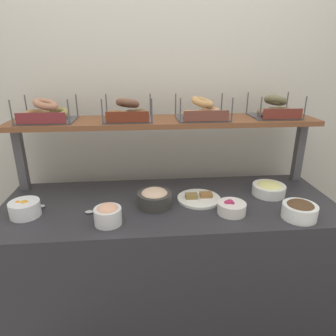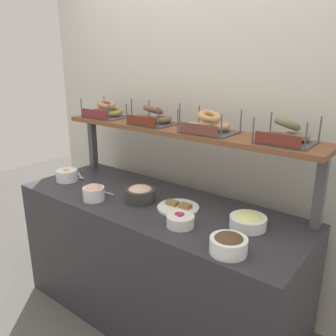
# 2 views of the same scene
# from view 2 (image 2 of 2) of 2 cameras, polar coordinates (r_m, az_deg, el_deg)

# --- Properties ---
(ground_plane) EXTENTS (8.00, 8.00, 0.00)m
(ground_plane) POSITION_cam_2_polar(r_m,az_deg,el_deg) (2.64, -1.97, -22.83)
(ground_plane) COLOR #595651
(back_wall) EXTENTS (3.10, 0.06, 2.40)m
(back_wall) POSITION_cam_2_polar(r_m,az_deg,el_deg) (2.51, 5.90, 5.69)
(back_wall) COLOR beige
(back_wall) RESTS_ON ground_plane
(deli_counter) EXTENTS (1.90, 0.70, 0.85)m
(deli_counter) POSITION_cam_2_polar(r_m,az_deg,el_deg) (2.39, -2.08, -15.03)
(deli_counter) COLOR #2D2D33
(deli_counter) RESTS_ON ground_plane
(shelf_riser_left) EXTENTS (0.05, 0.05, 0.40)m
(shelf_riser_left) POSITION_cam_2_polar(r_m,az_deg,el_deg) (2.92, -12.19, 4.04)
(shelf_riser_left) COLOR #4C4C51
(shelf_riser_left) RESTS_ON deli_counter
(shelf_riser_right) EXTENTS (0.05, 0.05, 0.40)m
(shelf_riser_right) POSITION_cam_2_polar(r_m,az_deg,el_deg) (1.96, 23.53, -3.68)
(shelf_riser_right) COLOR #4C4C51
(shelf_riser_right) RESTS_ON deli_counter
(upper_shelf) EXTENTS (1.86, 0.32, 0.03)m
(upper_shelf) POSITION_cam_2_polar(r_m,az_deg,el_deg) (2.27, 2.12, 6.19)
(upper_shelf) COLOR brown
(upper_shelf) RESTS_ON shelf_riser_left
(bowl_lox_spread) EXTENTS (0.14, 0.14, 0.11)m
(bowl_lox_spread) POSITION_cam_2_polar(r_m,az_deg,el_deg) (2.25, -12.04, -3.87)
(bowl_lox_spread) COLOR silver
(bowl_lox_spread) RESTS_ON deli_counter
(bowl_beet_salad) EXTENTS (0.15, 0.15, 0.07)m
(bowl_beet_salad) POSITION_cam_2_polar(r_m,az_deg,el_deg) (1.88, 2.02, -8.50)
(bowl_beet_salad) COLOR white
(bowl_beet_salad) RESTS_ON deli_counter
(bowl_egg_salad) EXTENTS (0.20, 0.20, 0.08)m
(bowl_egg_salad) POSITION_cam_2_polar(r_m,az_deg,el_deg) (1.91, 12.93, -8.40)
(bowl_egg_salad) COLOR white
(bowl_egg_salad) RESTS_ON deli_counter
(bowl_fruit_salad) EXTENTS (0.16, 0.16, 0.09)m
(bowl_fruit_salad) POSITION_cam_2_polar(r_m,az_deg,el_deg) (2.66, -16.18, -1.11)
(bowl_fruit_salad) COLOR white
(bowl_fruit_salad) RESTS_ON deli_counter
(bowl_tuna_salad) EXTENTS (0.19, 0.19, 0.10)m
(bowl_tuna_salad) POSITION_cam_2_polar(r_m,az_deg,el_deg) (2.20, -4.57, -4.17)
(bowl_tuna_salad) COLOR #363533
(bowl_tuna_salad) RESTS_ON deli_counter
(bowl_chocolate_spread) EXTENTS (0.18, 0.18, 0.10)m
(bowl_chocolate_spread) POSITION_cam_2_polar(r_m,az_deg,el_deg) (1.66, 9.86, -12.08)
(bowl_chocolate_spread) COLOR white
(bowl_chocolate_spread) RESTS_ON deli_counter
(serving_plate_white) EXTENTS (0.25, 0.25, 0.04)m
(serving_plate_white) POSITION_cam_2_polar(r_m,az_deg,el_deg) (2.10, 1.69, -6.41)
(serving_plate_white) COLOR white
(serving_plate_white) RESTS_ON deli_counter
(serving_spoon_near_plate) EXTENTS (0.18, 0.03, 0.01)m
(serving_spoon_near_plate) POSITION_cam_2_polar(r_m,az_deg,el_deg) (2.39, -10.93, -3.70)
(serving_spoon_near_plate) COLOR #B7B7BC
(serving_spoon_near_plate) RESTS_ON deli_counter
(serving_spoon_by_edge) EXTENTS (0.17, 0.10, 0.01)m
(serving_spoon_by_edge) POSITION_cam_2_polar(r_m,az_deg,el_deg) (2.72, -14.10, -1.34)
(serving_spoon_by_edge) COLOR #B7B7BC
(serving_spoon_by_edge) RESTS_ON deli_counter
(bagel_basket_everything) EXTENTS (0.31, 0.25, 0.14)m
(bagel_basket_everything) POSITION_cam_2_polar(r_m,az_deg,el_deg) (2.72, -10.07, 9.15)
(bagel_basket_everything) COLOR #4C4C51
(bagel_basket_everything) RESTS_ON upper_shelf
(bagel_basket_cinnamon_raisin) EXTENTS (0.28, 0.24, 0.14)m
(bagel_basket_cinnamon_raisin) POSITION_cam_2_polar(r_m,az_deg,el_deg) (2.39, -2.50, 8.25)
(bagel_basket_cinnamon_raisin) COLOR #4C4C51
(bagel_basket_cinnamon_raisin) RESTS_ON upper_shelf
(bagel_basket_sesame) EXTENTS (0.31, 0.25, 0.14)m
(bagel_basket_sesame) POSITION_cam_2_polar(r_m,az_deg,el_deg) (2.12, 6.63, 6.97)
(bagel_basket_sesame) COLOR #4C4C51
(bagel_basket_sesame) RESTS_ON upper_shelf
(bagel_basket_poppy) EXTENTS (0.29, 0.26, 0.15)m
(bagel_basket_poppy) POSITION_cam_2_polar(r_m,az_deg,el_deg) (1.94, 18.67, 5.23)
(bagel_basket_poppy) COLOR #4C4C51
(bagel_basket_poppy) RESTS_ON upper_shelf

